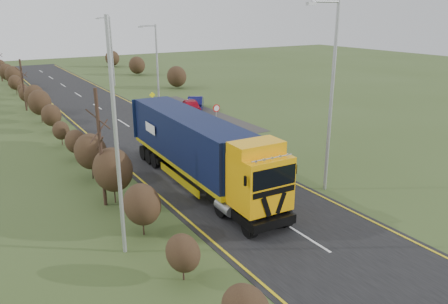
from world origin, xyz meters
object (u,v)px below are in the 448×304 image
streetlight_near (330,90)px  car_blue_sedan (196,103)px  lorry (198,147)px  speed_sign (216,113)px  car_red_hatchback (190,106)px

streetlight_near → car_blue_sedan: bearing=80.6°
lorry → speed_sign: bearing=56.2°
lorry → car_blue_sedan: lorry is taller
car_red_hatchback → speed_sign: bearing=98.4°
speed_sign → lorry: bearing=-125.6°
car_blue_sedan → speed_sign: bearing=104.8°
car_blue_sedan → streetlight_near: streetlight_near is taller
lorry → car_red_hatchback: lorry is taller
streetlight_near → speed_sign: streetlight_near is taller
streetlight_near → speed_sign: 14.23m
lorry → car_blue_sedan: bearing=64.3°
lorry → streetlight_near: size_ratio=1.42×
car_red_hatchback → streetlight_near: size_ratio=0.42×
lorry → streetlight_near: streetlight_near is taller
car_red_hatchback → streetlight_near: streetlight_near is taller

